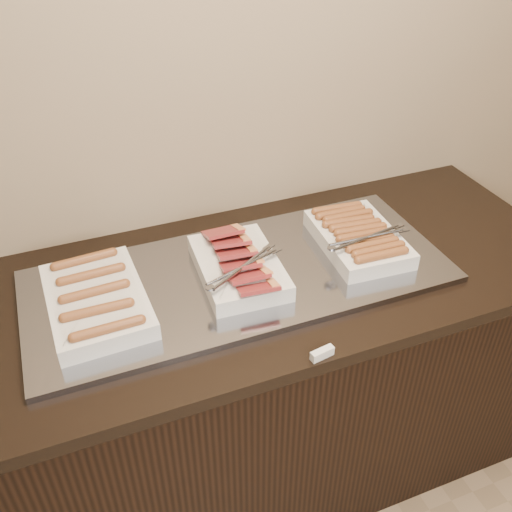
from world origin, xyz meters
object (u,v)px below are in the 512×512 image
Objects in this scene: dish_center at (239,266)px; warming_tray at (240,277)px; dish_left at (97,300)px; dish_right at (359,237)px; counter at (239,386)px.

warming_tray is at bearing 45.44° from dish_center.
dish_right is (0.78, -0.00, 0.01)m from dish_left.
warming_tray is 0.04m from dish_center.
dish_center is 1.02× the size of dish_right.
counter is at bearing 180.00° from warming_tray.
dish_left is at bearing -176.86° from dish_right.
dish_center reaches higher than dish_right.
dish_left reaches higher than counter.
counter is 0.63m from dish_left.
warming_tray is 3.48× the size of dish_right.
dish_left is 1.06× the size of dish_center.
dish_left is 0.40m from dish_center.
dish_center is at bearing -29.32° from counter.
dish_center is at bearing -176.47° from dish_right.
dish_left reaches higher than warming_tray.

